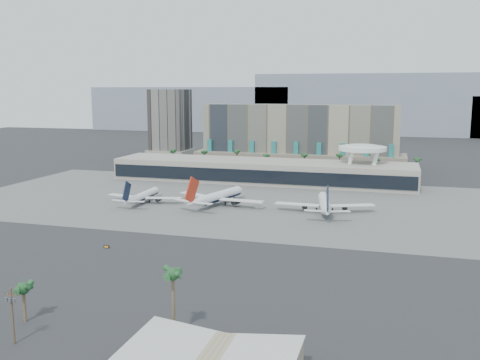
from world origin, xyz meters
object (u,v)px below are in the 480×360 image
(airliner_right, at_px, (325,204))
(taxiway_sign, at_px, (106,247))
(service_vehicle_b, at_px, (259,206))
(airliner_centre, at_px, (218,196))
(utility_pole, at_px, (12,311))
(airliner_left, at_px, (143,196))
(service_vehicle_a, at_px, (138,199))

(airliner_right, xyz_separation_m, taxiway_sign, (-62.74, -72.26, -3.37))
(service_vehicle_b, height_order, taxiway_sign, service_vehicle_b)
(service_vehicle_b, bearing_deg, airliner_centre, 159.33)
(utility_pole, relative_size, airliner_left, 0.32)
(airliner_centre, relative_size, service_vehicle_a, 10.48)
(airliner_left, relative_size, service_vehicle_a, 8.80)
(airliner_right, distance_m, taxiway_sign, 95.76)
(service_vehicle_b, bearing_deg, airliner_left, 165.72)
(airliner_centre, height_order, taxiway_sign, airliner_centre)
(service_vehicle_a, bearing_deg, service_vehicle_b, -21.71)
(airliner_left, height_order, taxiway_sign, airliner_left)
(service_vehicle_b, xyz_separation_m, taxiway_sign, (-33.92, -72.83, -0.52))
(airliner_centre, relative_size, taxiway_sign, 22.33)
(taxiway_sign, bearing_deg, service_vehicle_b, 66.51)
(airliner_right, distance_m, service_vehicle_a, 87.14)
(service_vehicle_a, xyz_separation_m, taxiway_sign, (24.33, -70.56, -0.60))
(service_vehicle_a, relative_size, taxiway_sign, 2.13)
(airliner_left, xyz_separation_m, taxiway_sign, (20.45, -68.46, -2.83))
(service_vehicle_a, bearing_deg, utility_pole, -97.24)
(airliner_left, relative_size, airliner_centre, 0.84)
(airliner_left, distance_m, airliner_right, 83.28)
(service_vehicle_b, bearing_deg, service_vehicle_a, 163.36)
(airliner_right, bearing_deg, airliner_left, 172.44)
(airliner_left, distance_m, service_vehicle_a, 4.95)
(airliner_centre, xyz_separation_m, taxiway_sign, (-14.31, -73.45, -3.55))
(service_vehicle_a, height_order, service_vehicle_b, service_vehicle_a)
(utility_pole, distance_m, airliner_left, 139.10)
(utility_pole, distance_m, service_vehicle_b, 139.64)
(airliner_left, height_order, service_vehicle_b, airliner_left)
(airliner_centre, relative_size, service_vehicle_b, 11.88)
(airliner_right, relative_size, taxiway_sign, 21.68)
(service_vehicle_b, distance_m, taxiway_sign, 80.34)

